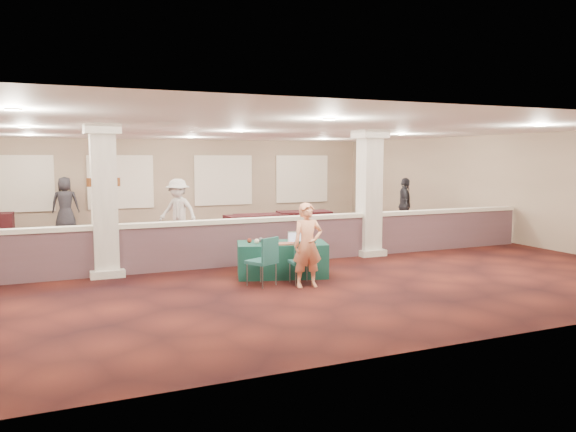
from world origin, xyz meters
name	(u,v)px	position (x,y,z in m)	size (l,w,h in m)	color
ground	(240,254)	(0.00, 0.00, 0.00)	(16.00, 16.00, 0.00)	#481812
wall_back	(174,181)	(0.00, 8.00, 1.60)	(16.00, 0.04, 3.20)	gray
wall_front	(437,228)	(0.00, -8.00, 1.60)	(16.00, 0.04, 3.20)	gray
wall_right	(480,187)	(8.00, 0.00, 1.60)	(0.04, 16.00, 3.20)	gray
ceiling	(239,131)	(0.00, 0.00, 3.20)	(16.00, 16.00, 0.02)	white
partition_wall	(260,240)	(0.00, -1.50, 0.57)	(15.60, 0.28, 1.10)	brown
column_left	(104,199)	(-3.50, -1.50, 1.64)	(0.72, 0.72, 3.20)	beige
column_right	(369,192)	(3.00, -1.50, 1.64)	(0.72, 0.72, 3.20)	beige
sconce_left	(89,182)	(-3.78, -1.50, 2.00)	(0.12, 0.12, 0.18)	brown
sconce_right	(117,182)	(-3.22, -1.50, 2.00)	(0.12, 0.12, 0.18)	brown
near_table	(282,259)	(-0.07, -3.00, 0.36)	(1.87, 0.93, 0.72)	#0F3A37
conf_chair_main	(303,258)	(0.00, -3.92, 0.53)	(0.48, 0.49, 0.89)	#1E584F
conf_chair_side	(265,257)	(-0.74, -3.75, 0.57)	(0.66, 0.66, 0.97)	#1E584F
woman	(308,245)	(-0.01, -4.13, 0.82)	(0.59, 0.39, 1.65)	#F9876C
far_table_front_left	(9,250)	(-5.44, 0.30, 0.40)	(1.99, 1.00, 0.81)	black
far_table_front_center	(252,225)	(1.42, 3.00, 0.34)	(1.69, 0.84, 0.68)	black
far_table_front_right	(434,227)	(6.50, 0.31, 0.34)	(1.66, 0.83, 0.67)	black
far_table_back_center	(261,224)	(1.81, 3.20, 0.34)	(1.67, 0.83, 0.68)	black
far_table_back_right	(304,222)	(3.37, 3.20, 0.36)	(1.76, 0.88, 0.72)	black
attendee_a	(104,217)	(-3.11, 3.00, 0.81)	(0.78, 0.43, 1.61)	black
attendee_b	(178,211)	(-1.06, 2.53, 0.95)	(1.21, 0.56, 1.89)	beige
attendee_c	(405,205)	(6.50, 1.88, 0.92)	(1.08, 0.51, 1.84)	black
attendee_d	(65,203)	(-4.00, 7.00, 0.93)	(0.92, 0.50, 1.86)	black
laptop_base	(296,242)	(0.20, -3.13, 0.73)	(0.32, 0.23, 0.02)	silver
laptop_screen	(295,236)	(0.23, -3.03, 0.84)	(0.32, 0.01, 0.22)	silver
screen_glow	(295,237)	(0.23, -3.03, 0.83)	(0.29, 0.00, 0.19)	silver
knitting	(285,244)	(-0.09, -3.25, 0.73)	(0.39, 0.29, 0.03)	#CC4920
yarn_cream	(257,241)	(-0.61, -2.94, 0.77)	(0.11, 0.11, 0.11)	beige
yarn_red	(249,241)	(-0.71, -2.75, 0.77)	(0.10, 0.10, 0.10)	maroon
yarn_grey	(261,240)	(-0.46, -2.76, 0.77)	(0.10, 0.10, 0.10)	#49484D
scissors	(314,244)	(0.46, -3.45, 0.72)	(0.12, 0.03, 0.01)	red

